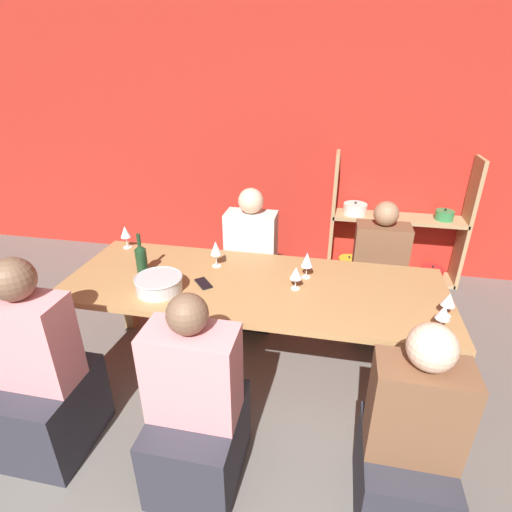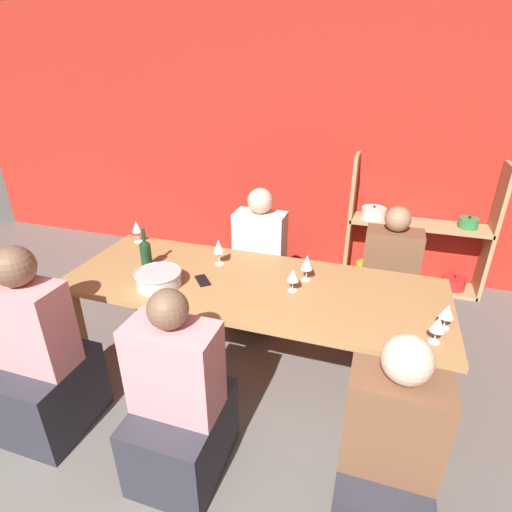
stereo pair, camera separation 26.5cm
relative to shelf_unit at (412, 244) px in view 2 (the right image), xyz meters
name	(u,v)px [view 2 (the right image)]	position (x,y,z in m)	size (l,w,h in m)	color
wall_back_red	(325,143)	(-0.97, 0.20, 0.89)	(8.80, 0.06, 2.70)	red
shelf_unit	(412,244)	(0.00, 0.00, 0.00)	(1.32, 0.30, 1.30)	tan
dining_table	(251,294)	(-1.10, -1.75, 0.23)	(2.49, 0.91, 0.77)	#AD7F4C
mixing_bowl	(159,278)	(-1.66, -1.97, 0.37)	(0.30, 0.30, 0.10)	#B7BABC
wine_bottle_green	(146,253)	(-1.87, -1.77, 0.43)	(0.08, 0.08, 0.29)	#19381E
wine_glass_red_a	(307,263)	(-0.76, -1.60, 0.44)	(0.08, 0.08, 0.18)	white
wine_glass_empty_a	(293,275)	(-0.82, -1.77, 0.43)	(0.08, 0.08, 0.15)	white
wine_glass_white_a	(438,325)	(0.00, -2.05, 0.42)	(0.08, 0.08, 0.16)	white
wine_glass_red_b	(219,247)	(-1.40, -1.57, 0.45)	(0.08, 0.08, 0.19)	white
wine_glass_red_c	(447,312)	(0.06, -1.90, 0.42)	(0.08, 0.08, 0.15)	white
wine_glass_red_d	(137,227)	(-2.18, -1.40, 0.44)	(0.08, 0.08, 0.18)	white
cell_phone	(203,280)	(-1.41, -1.83, 0.32)	(0.15, 0.16, 0.01)	black
person_near_a	(180,411)	(-1.23, -2.58, -0.05)	(0.45, 0.56, 1.16)	#2D2D38
person_far_a	(386,290)	(-0.22, -0.92, -0.06)	(0.42, 0.53, 1.12)	#2D2D38
person_near_b	(385,467)	(-0.18, -2.58, -0.04)	(0.41, 0.51, 1.14)	#2D2D38
person_far_b	(260,273)	(-1.27, -1.00, -0.03)	(0.42, 0.52, 1.19)	#2D2D38
person_near_c	(44,368)	(-2.12, -2.56, -0.01)	(0.42, 0.53, 1.24)	#2D2D38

